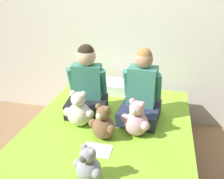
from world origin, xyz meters
TOP-DOWN VIEW (x-y plane):
  - wall_behind_bed at (0.00, 1.15)m, footprint 8.00×0.06m
  - bed at (0.00, 0.00)m, footprint 1.36×2.02m
  - child_on_left at (-0.25, 0.35)m, footprint 0.38×0.36m
  - child_on_right at (0.24, 0.36)m, footprint 0.36×0.41m
  - teddy_bear_held_by_left_child at (-0.24, 0.12)m, footprint 0.26×0.19m
  - teddy_bear_held_by_right_child at (0.23, 0.09)m, footprint 0.23×0.19m
  - teddy_bear_between_children at (-0.01, -0.01)m, footprint 0.22×0.18m
  - teddy_bear_at_foot_of_bed at (0.03, -0.45)m, footprint 0.19×0.15m
  - pillow_at_headboard at (0.00, 0.84)m, footprint 0.51×0.27m
  - sign_card at (-0.01, -0.17)m, footprint 0.21×0.15m

SIDE VIEW (x-z plane):
  - bed at x=0.00m, z-range 0.00..0.45m
  - sign_card at x=-0.01m, z-range 0.45..0.46m
  - pillow_at_headboard at x=0.00m, z-range 0.45..0.56m
  - teddy_bear_at_foot_of_bed at x=0.03m, z-range 0.43..0.68m
  - teddy_bear_between_children at x=-0.01m, z-range 0.43..0.71m
  - teddy_bear_held_by_right_child at x=0.23m, z-range 0.43..0.73m
  - teddy_bear_held_by_left_child at x=-0.24m, z-range 0.43..0.74m
  - child_on_right at x=0.24m, z-range 0.38..1.00m
  - child_on_left at x=-0.25m, z-range 0.39..1.01m
  - wall_behind_bed at x=0.00m, z-range 0.00..2.50m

